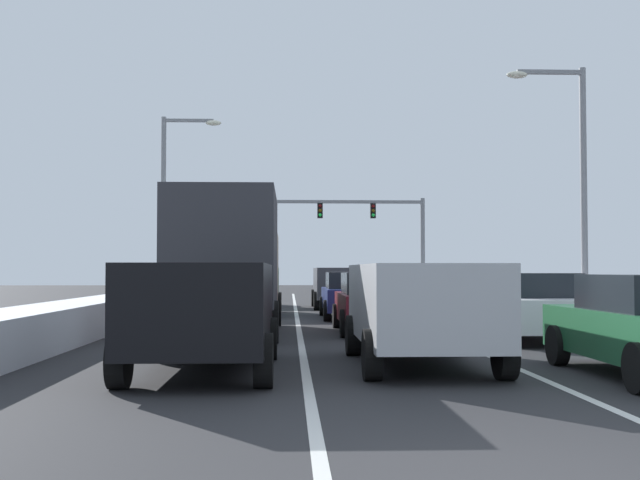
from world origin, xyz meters
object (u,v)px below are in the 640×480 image
object	(u,v)px
box_truck_left_lane_second	(228,257)
sedan_red_right_lane_third	(467,296)
suv_silver_center_lane_nearest	(419,304)
suv_black_left_lane_nearest	(205,306)
suv_charcoal_center_lane_fourth	(339,284)
sedan_white_left_lane_fourth	(251,289)
sedan_gray_right_lane_fourth	(429,291)
sedan_navy_center_lane_third	(352,295)
sedan_maroon_center_lane_second	(376,302)
suv_green_left_lane_third	(251,286)
street_lamp_right_mid	(573,168)
street_lamp_left_mid	(171,193)
sedan_white_right_lane_second	(530,306)
traffic_light_gantry	(340,218)

from	to	relation	value
box_truck_left_lane_second	sedan_red_right_lane_third	bearing A→B (deg)	35.88
suv_silver_center_lane_nearest	suv_black_left_lane_nearest	size ratio (longest dim) A/B	1.00
sedan_red_right_lane_third	suv_black_left_lane_nearest	xyz separation A→B (m)	(-6.81, -12.23, 0.25)
suv_charcoal_center_lane_fourth	sedan_white_left_lane_fourth	xyz separation A→B (m)	(-3.72, 1.68, -0.25)
sedan_gray_right_lane_fourth	sedan_navy_center_lane_third	xyz separation A→B (m)	(-3.50, -5.50, 0.00)
suv_charcoal_center_lane_fourth	suv_black_left_lane_nearest	world-z (taller)	same
sedan_gray_right_lane_fourth	box_truck_left_lane_second	distance (m)	13.91
sedan_navy_center_lane_third	suv_black_left_lane_nearest	bearing A→B (deg)	-103.83
sedan_gray_right_lane_fourth	box_truck_left_lane_second	xyz separation A→B (m)	(-7.04, -11.93, 1.14)
sedan_maroon_center_lane_second	suv_charcoal_center_lane_fourth	distance (m)	12.74
suv_green_left_lane_third	sedan_white_left_lane_fourth	size ratio (longest dim) A/B	1.09
street_lamp_right_mid	suv_silver_center_lane_nearest	bearing A→B (deg)	-119.41
sedan_gray_right_lane_fourth	street_lamp_right_mid	size ratio (longest dim) A/B	0.54
sedan_gray_right_lane_fourth	street_lamp_left_mid	size ratio (longest dim) A/B	0.54
sedan_gray_right_lane_fourth	suv_green_left_lane_third	xyz separation A→B (m)	(-6.93, -3.10, 0.25)
sedan_maroon_center_lane_second	suv_green_left_lane_third	world-z (taller)	suv_green_left_lane_third
suv_green_left_lane_third	street_lamp_left_mid	distance (m)	8.97
suv_black_left_lane_nearest	box_truck_left_lane_second	bearing A→B (deg)	91.58
suv_silver_center_lane_nearest	box_truck_left_lane_second	world-z (taller)	box_truck_left_lane_second
sedan_white_right_lane_second	box_truck_left_lane_second	size ratio (longest dim) A/B	0.62
sedan_red_right_lane_third	sedan_white_left_lane_fourth	world-z (taller)	same
sedan_white_left_lane_fourth	street_lamp_left_mid	distance (m)	5.61
suv_silver_center_lane_nearest	suv_black_left_lane_nearest	xyz separation A→B (m)	(-3.43, -0.66, 0.00)
suv_black_left_lane_nearest	suv_silver_center_lane_nearest	bearing A→B (deg)	10.87
suv_green_left_lane_third	street_lamp_left_mid	xyz separation A→B (m)	(-3.86, 7.04, 3.99)
suv_charcoal_center_lane_fourth	suv_black_left_lane_nearest	distance (m)	20.72
suv_silver_center_lane_nearest	street_lamp_left_mid	size ratio (longest dim) A/B	0.58
suv_silver_center_lane_nearest	suv_charcoal_center_lane_fourth	size ratio (longest dim) A/B	1.00
traffic_light_gantry	sedan_white_left_lane_fourth	bearing A→B (deg)	-107.03
sedan_white_right_lane_second	box_truck_left_lane_second	world-z (taller)	box_truck_left_lane_second
suv_green_left_lane_third	suv_silver_center_lane_nearest	bearing A→B (deg)	-77.09
street_lamp_left_mid	traffic_light_gantry	bearing A→B (deg)	60.83
suv_charcoal_center_lane_fourth	sedan_white_left_lane_fourth	size ratio (longest dim) A/B	1.09
sedan_white_left_lane_fourth	street_lamp_right_mid	distance (m)	14.63
sedan_maroon_center_lane_second	sedan_navy_center_lane_third	world-z (taller)	same
box_truck_left_lane_second	suv_green_left_lane_third	world-z (taller)	box_truck_left_lane_second
suv_charcoal_center_lane_fourth	box_truck_left_lane_second	size ratio (longest dim) A/B	0.68
suv_silver_center_lane_nearest	suv_green_left_lane_third	world-z (taller)	same
sedan_gray_right_lane_fourth	traffic_light_gantry	xyz separation A→B (m)	(-2.28, 19.17, 4.12)
sedan_maroon_center_lane_second	box_truck_left_lane_second	world-z (taller)	box_truck_left_lane_second
box_truck_left_lane_second	sedan_maroon_center_lane_second	bearing A→B (deg)	8.57
suv_green_left_lane_third	suv_black_left_lane_nearest	bearing A→B (deg)	-89.71
suv_black_left_lane_nearest	traffic_light_gantry	bearing A→B (deg)	83.20
sedan_navy_center_lane_third	suv_black_left_lane_nearest	distance (m)	14.00
suv_green_left_lane_third	box_truck_left_lane_second	bearing A→B (deg)	-90.76
sedan_gray_right_lane_fourth	suv_black_left_lane_nearest	distance (m)	20.29
sedan_navy_center_lane_third	street_lamp_right_mid	bearing A→B (deg)	-0.42
suv_charcoal_center_lane_fourth	suv_silver_center_lane_nearest	bearing A→B (deg)	-89.72
box_truck_left_lane_second	sedan_gray_right_lane_fourth	bearing A→B (deg)	59.45
sedan_gray_right_lane_fourth	suv_silver_center_lane_nearest	distance (m)	18.75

